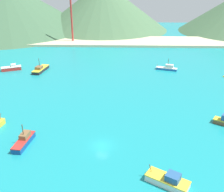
# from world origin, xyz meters

# --- Properties ---
(ground) EXTENTS (260.00, 280.00, 0.50)m
(ground) POSITION_xyz_m (0.00, 30.00, -0.25)
(ground) COLOR teal
(fishing_boat_1) EXTENTS (4.60, 10.20, 5.27)m
(fishing_boat_1) POSITION_xyz_m (-27.03, 49.23, 0.82)
(fishing_boat_1) COLOR #232328
(fishing_boat_1) RESTS_ON ground
(fishing_boat_11) EXTENTS (3.16, 7.76, 4.91)m
(fishing_boat_11) POSITION_xyz_m (-17.13, 0.04, 0.92)
(fishing_boat_11) COLOR #14478C
(fishing_boat_11) RESTS_ON ground
(fishing_boat_12) EXTENTS (8.38, 4.33, 4.54)m
(fishing_boat_12) POSITION_xyz_m (22.60, 52.22, 0.80)
(fishing_boat_12) COLOR #1E5BA8
(fishing_boat_12) RESTS_ON ground
(fishing_boat_14) EXTENTS (8.08, 6.52, 2.79)m
(fishing_boat_14) POSITION_xyz_m (12.56, -11.57, 0.92)
(fishing_boat_14) COLOR silver
(fishing_boat_14) RESTS_ON ground
(fishing_boat_15) EXTENTS (7.86, 5.19, 2.41)m
(fishing_boat_15) POSITION_xyz_m (-38.72, 50.13, 0.87)
(fishing_boat_15) COLOR red
(fishing_boat_15) RESTS_ON ground
(buoy_0) EXTENTS (0.74, 0.74, 0.74)m
(buoy_0) POSITION_xyz_m (42.17, 44.76, 0.13)
(buoy_0) COLOR gold
(buoy_0) RESTS_ON ground
(beach_strip) EXTENTS (247.00, 23.04, 1.20)m
(beach_strip) POSITION_xyz_m (0.00, 99.26, 0.60)
(beach_strip) COLOR beige
(beach_strip) RESTS_ON ground
(hill_west) EXTENTS (108.82, 108.82, 31.79)m
(hill_west) POSITION_xyz_m (-71.10, 132.81, 15.90)
(hill_west) COLOR #3D6042
(hill_west) RESTS_ON ground
(hill_central) EXTENTS (87.46, 87.46, 30.86)m
(hill_central) POSITION_xyz_m (-7.82, 140.46, 15.43)
(hill_central) COLOR #476B47
(hill_central) RESTS_ON ground
(radio_tower) EXTENTS (2.85, 2.28, 28.55)m
(radio_tower) POSITION_xyz_m (-22.21, 97.61, 14.56)
(radio_tower) COLOR #B7332D
(radio_tower) RESTS_ON ground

